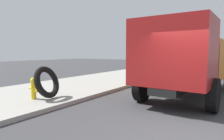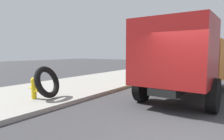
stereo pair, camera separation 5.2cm
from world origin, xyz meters
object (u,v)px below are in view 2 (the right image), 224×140
(loose_tire, at_px, (47,82))
(dump_truck_red, at_px, (206,55))
(fire_hydrant, at_px, (34,87))
(dump_truck_orange, at_px, (191,59))

(loose_tire, distance_m, dump_truck_red, 15.15)
(loose_tire, bearing_deg, fire_hydrant, 134.10)
(fire_hydrant, distance_m, loose_tire, 0.53)
(fire_hydrant, height_order, dump_truck_red, dump_truck_red)
(dump_truck_orange, bearing_deg, dump_truck_red, 5.37)
(dump_truck_orange, bearing_deg, loose_tire, 134.43)
(fire_hydrant, xyz_separation_m, loose_tire, (0.34, -0.35, 0.20))
(fire_hydrant, bearing_deg, dump_truck_orange, -45.60)
(loose_tire, relative_size, dump_truck_orange, 0.18)
(fire_hydrant, relative_size, dump_truck_orange, 0.11)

